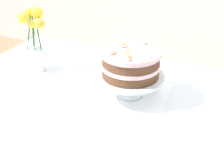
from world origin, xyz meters
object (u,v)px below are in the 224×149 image
object	(u,v)px
layer_cake	(131,63)
cake_stand	(130,79)
flower_vase	(36,40)
dining_table	(99,122)

from	to	relation	value
layer_cake	cake_stand	bearing A→B (deg)	60.60
layer_cake	flower_vase	xyz separation A→B (m)	(-0.50, 0.04, 0.00)
cake_stand	layer_cake	xyz separation A→B (m)	(-0.00, -0.00, 0.07)
dining_table	layer_cake	size ratio (longest dim) A/B	5.68
cake_stand	layer_cake	size ratio (longest dim) A/B	1.18
layer_cake	dining_table	bearing A→B (deg)	-128.03
dining_table	cake_stand	bearing A→B (deg)	51.98
flower_vase	layer_cake	bearing A→B (deg)	-4.12
dining_table	layer_cake	distance (m)	0.29
cake_stand	flower_vase	size ratio (longest dim) A/B	0.92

